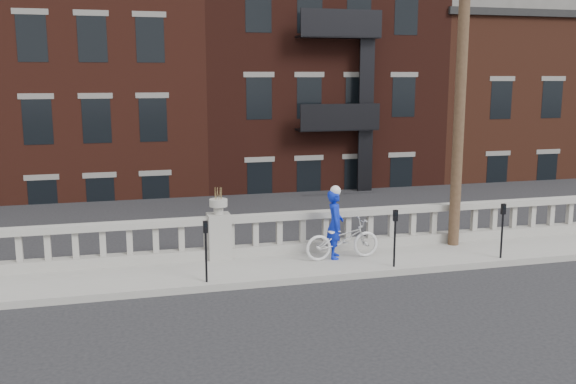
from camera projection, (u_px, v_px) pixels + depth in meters
name	position (u px, v px, depth m)	size (l,w,h in m)	color
ground	(252.00, 322.00, 12.06)	(120.00, 120.00, 0.00)	black
sidewalk	(226.00, 272.00, 14.90)	(32.00, 2.20, 0.15)	gray
balustrade	(219.00, 238.00, 15.70)	(28.00, 0.34, 1.03)	gray
planter_pedestal	(219.00, 231.00, 15.67)	(0.55, 0.55, 1.76)	gray
lower_level	(173.00, 113.00, 33.64)	(80.00, 44.00, 20.80)	#605E59
utility_pole	(462.00, 49.00, 16.11)	(1.60, 0.28, 10.00)	#422D1E
parking_meter_b	(206.00, 244.00, 13.79)	(0.10, 0.09, 1.36)	black
parking_meter_c	(395.00, 232.00, 14.90)	(0.10, 0.09, 1.36)	black
parking_meter_d	(502.00, 224.00, 15.62)	(0.10, 0.09, 1.36)	black
bicycle	(342.00, 239.00, 15.63)	(0.65, 1.88, 0.99)	silver
cyclist	(335.00, 224.00, 15.64)	(0.62, 0.41, 1.69)	#0B20AC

